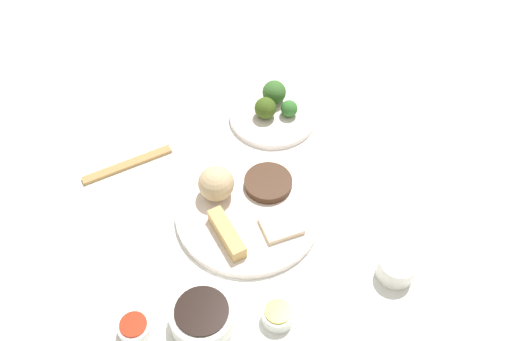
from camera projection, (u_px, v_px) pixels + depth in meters
The scene contains 18 objects.
tabletop at pixel (246, 215), 1.20m from camera, with size 2.20×2.20×0.02m, color white.
main_plate at pixel (248, 213), 1.19m from camera, with size 0.29×0.29×0.02m, color white.
rice_scoop at pixel (216, 183), 1.18m from camera, with size 0.07×0.07×0.07m, color tan.
spring_roll at pixel (227, 233), 1.13m from camera, with size 0.11×0.03×0.03m, color tan.
crab_rangoon_wonton at pixel (281, 226), 1.15m from camera, with size 0.06×0.08×0.01m, color beige.
stir_fry_heap at pixel (268, 183), 1.22m from camera, with size 0.10×0.10×0.02m, color #3F2617.
broccoli_plate at pixel (273, 116), 1.36m from camera, with size 0.20×0.20×0.01m, color white.
broccoli_floret_0 at pixel (265, 108), 1.34m from camera, with size 0.05×0.05×0.05m, color #3C561A.
broccoli_floret_1 at pixel (289, 109), 1.34m from camera, with size 0.04×0.04×0.04m, color #336F2D.
broccoli_floret_3 at pixel (274, 92), 1.37m from camera, with size 0.06×0.06×0.06m, color #37672A.
soy_sauce_bowl at pixel (203, 317), 1.03m from camera, with size 0.12×0.12×0.04m, color white.
soy_sauce_bowl_liquid at pixel (202, 311), 1.01m from camera, with size 0.10×0.10×0.00m, color black.
sauce_ramekin_hot_mustard at pixel (278, 315), 1.04m from camera, with size 0.06×0.06×0.03m, color white.
sauce_ramekin_hot_mustard_liquid at pixel (278, 311), 1.02m from camera, with size 0.05×0.05×0.00m, color yellow.
sauce_ramekin_sweet_and_sour at pixel (135, 328), 1.02m from camera, with size 0.06×0.06×0.03m, color white.
sauce_ramekin_sweet_and_sour_liquid at pixel (133, 324), 1.01m from camera, with size 0.05×0.05×0.00m, color red.
teacup at pixel (396, 268), 1.09m from camera, with size 0.07×0.07×0.05m, color white.
chopsticks_pair at pixel (127, 165), 1.27m from camera, with size 0.20×0.02×0.01m, color #AE8148.
Camera 1 is at (-0.62, 0.33, 0.99)m, focal length 41.28 mm.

